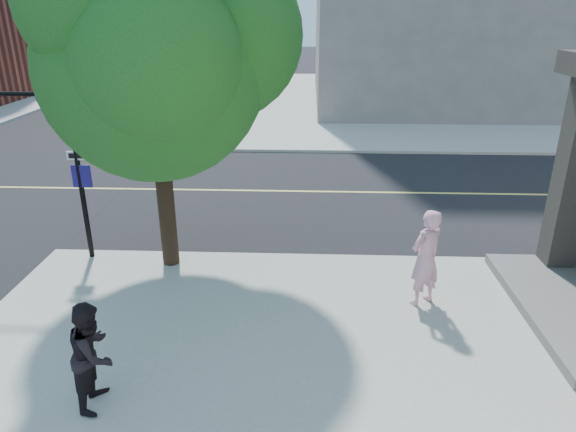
{
  "coord_description": "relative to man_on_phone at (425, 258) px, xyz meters",
  "views": [
    {
      "loc": [
        4.63,
        -10.17,
        5.1
      ],
      "look_at": [
        4.23,
        -0.72,
        1.3
      ],
      "focal_mm": 32.15,
      "sensor_mm": 36.0,
      "label": 1
    }
  ],
  "objects": [
    {
      "name": "street_tree",
      "position": [
        -4.84,
        1.41,
        3.54
      ],
      "size": [
        5.19,
        4.71,
        6.88
      ],
      "rotation": [
        0.0,
        0.0,
        -0.1
      ],
      "color": "black",
      "rests_on": "sidewalk_se"
    },
    {
      "name": "road_ew",
      "position": [
        -6.71,
        6.42,
        -1.02
      ],
      "size": [
        140.0,
        9.0,
        0.01
      ],
      "primitive_type": "cube",
      "color": "black",
      "rests_on": "ground"
    },
    {
      "name": "ground",
      "position": [
        -6.71,
        1.92,
        -1.03
      ],
      "size": [
        140.0,
        140.0,
        0.0
      ],
      "primitive_type": "plane",
      "color": "black",
      "rests_on": "ground"
    },
    {
      "name": "pedestrian",
      "position": [
        -4.88,
        -2.75,
        -0.14
      ],
      "size": [
        0.6,
        0.76,
        1.53
      ],
      "primitive_type": "imported",
      "rotation": [
        0.0,
        0.0,
        1.6
      ],
      "color": "black",
      "rests_on": "sidewalk_se"
    },
    {
      "name": "man_on_phone",
      "position": [
        0.0,
        0.0,
        0.0
      ],
      "size": [
        0.79,
        0.73,
        1.81
      ],
      "primitive_type": "imported",
      "rotation": [
        0.0,
        0.0,
        3.74
      ],
      "color": "#D998AE",
      "rests_on": "sidewalk_se"
    },
    {
      "name": "sidewalk_ne",
      "position": [
        6.79,
        23.42,
        -0.97
      ],
      "size": [
        29.0,
        25.0,
        0.12
      ],
      "primitive_type": "cube",
      "color": "#A8A89E",
      "rests_on": "ground"
    }
  ]
}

